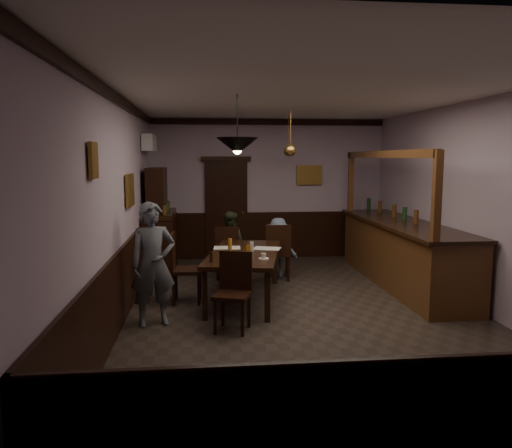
{
  "coord_description": "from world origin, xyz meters",
  "views": [
    {
      "loc": [
        -1.38,
        -6.69,
        2.18
      ],
      "look_at": [
        -0.58,
        0.96,
        1.15
      ],
      "focal_mm": 35.0,
      "sensor_mm": 36.0,
      "label": 1
    }
  ],
  "objects": [
    {
      "name": "picture_back",
      "position": [
        0.9,
        3.96,
        1.8
      ],
      "size": [
        0.55,
        0.04,
        0.42
      ],
      "color": "olive",
      "rests_on": "ground"
    },
    {
      "name": "sideboard",
      "position": [
        -2.21,
        2.74,
        0.8
      ],
      "size": [
        0.54,
        1.51,
        1.99
      ],
      "color": "black",
      "rests_on": "ground"
    },
    {
      "name": "pendant_brass_far",
      "position": [
        0.3,
        3.13,
        2.3
      ],
      "size": [
        0.2,
        0.2,
        0.81
      ],
      "color": "#BF8C3F",
      "rests_on": "ground"
    },
    {
      "name": "chair_far_left",
      "position": [
        -0.97,
        2.09,
        0.53
      ],
      "size": [
        0.47,
        0.47,
        0.97
      ],
      "rotation": [
        0.0,
        0.0,
        3.01
      ],
      "color": "black",
      "rests_on": "ground"
    },
    {
      "name": "pepper_mill",
      "position": [
        -1.29,
        0.07,
        0.82
      ],
      "size": [
        0.04,
        0.04,
        0.14
      ],
      "primitive_type": "cylinder",
      "color": "black",
      "rests_on": "dining_table"
    },
    {
      "name": "pastry_ring_a",
      "position": [
        -0.96,
        0.2,
        0.79
      ],
      "size": [
        0.13,
        0.13,
        0.04
      ],
      "primitive_type": "torus",
      "color": "#C68C47",
      "rests_on": "pastry_plate"
    },
    {
      "name": "bar_counter",
      "position": [
        1.99,
        1.42,
        0.58
      ],
      "size": [
        0.95,
        4.08,
        2.29
      ],
      "color": "#492513",
      "rests_on": "ground"
    },
    {
      "name": "coffee_cup",
      "position": [
        -0.55,
        0.18,
        0.8
      ],
      "size": [
        0.09,
        0.09,
        0.07
      ],
      "primitive_type": "imported",
      "rotation": [
        0.0,
        0.0,
        -0.19
      ],
      "color": "white",
      "rests_on": "saucer"
    },
    {
      "name": "person_standing",
      "position": [
        -2.05,
        -0.26,
        0.81
      ],
      "size": [
        0.68,
        0.54,
        1.62
      ],
      "primitive_type": "imported",
      "rotation": [
        0.0,
        0.0,
        0.29
      ],
      "color": "#4F515A",
      "rests_on": "ground"
    },
    {
      "name": "beer_glass",
      "position": [
        -0.99,
        0.82,
        0.85
      ],
      "size": [
        0.06,
        0.06,
        0.2
      ],
      "primitive_type": "cylinder",
      "color": "#BF721E",
      "rests_on": "dining_table"
    },
    {
      "name": "picture_left_small",
      "position": [
        -2.46,
        -1.6,
        2.15
      ],
      "size": [
        0.04,
        0.28,
        0.36
      ],
      "color": "olive",
      "rests_on": "ground"
    },
    {
      "name": "water_glass",
      "position": [
        -0.66,
        0.77,
        0.82
      ],
      "size": [
        0.06,
        0.06,
        0.15
      ],
      "primitive_type": "cylinder",
      "color": "silver",
      "rests_on": "dining_table"
    },
    {
      "name": "soda_can",
      "position": [
        -0.72,
        0.66,
        0.81
      ],
      "size": [
        0.07,
        0.07,
        0.12
      ],
      "primitive_type": "cylinder",
      "color": "orange",
      "rests_on": "dining_table"
    },
    {
      "name": "ac_unit",
      "position": [
        -2.38,
        2.9,
        2.45
      ],
      "size": [
        0.2,
        0.85,
        0.3
      ],
      "color": "white",
      "rests_on": "ground"
    },
    {
      "name": "person_seated_left",
      "position": [
        -0.92,
        2.37,
        0.6
      ],
      "size": [
        0.73,
        0.67,
        1.2
      ],
      "primitive_type": "imported",
      "rotation": [
        0.0,
        0.0,
        2.68
      ],
      "color": "#384227",
      "rests_on": "ground"
    },
    {
      "name": "room",
      "position": [
        0.0,
        0.0,
        1.5
      ],
      "size": [
        5.01,
        8.01,
        3.01
      ],
      "color": "#2D2621",
      "rests_on": "ground"
    },
    {
      "name": "chair_far_right",
      "position": [
        -0.08,
        1.92,
        0.56
      ],
      "size": [
        0.47,
        0.47,
        1.01
      ],
      "rotation": [
        0.0,
        0.0,
        3.06
      ],
      "color": "black",
      "rests_on": "ground"
    },
    {
      "name": "newspaper_left",
      "position": [
        -1.02,
        1.12,
        0.75
      ],
      "size": [
        0.44,
        0.32,
        0.01
      ],
      "primitive_type": "cube",
      "rotation": [
        0.0,
        0.0,
        -0.05
      ],
      "color": "silver",
      "rests_on": "dining_table"
    },
    {
      "name": "dining_table",
      "position": [
        -0.78,
        0.76,
        0.69
      ],
      "size": [
        1.4,
        2.35,
        0.75
      ],
      "rotation": [
        0.0,
        0.0,
        -0.19
      ],
      "color": "black",
      "rests_on": "ground"
    },
    {
      "name": "picture_left_large",
      "position": [
        -2.46,
        0.8,
        1.7
      ],
      "size": [
        0.04,
        0.62,
        0.48
      ],
      "color": "olive",
      "rests_on": "ground"
    },
    {
      "name": "chair_side",
      "position": [
        -1.74,
        0.73,
        0.58
      ],
      "size": [
        0.48,
        0.48,
        1.06
      ],
      "rotation": [
        0.0,
        0.0,
        1.53
      ],
      "color": "black",
      "rests_on": "ground"
    },
    {
      "name": "napkin",
      "position": [
        -0.84,
        0.57,
        0.75
      ],
      "size": [
        0.18,
        0.18,
        0.0
      ],
      "primitive_type": "cube",
      "rotation": [
        0.0,
        0.0,
        -0.19
      ],
      "color": "#FFC35D",
      "rests_on": "dining_table"
    },
    {
      "name": "door_back",
      "position": [
        -0.9,
        3.95,
        1.05
      ],
      "size": [
        0.9,
        0.06,
        2.1
      ],
      "primitive_type": "cube",
      "color": "black",
      "rests_on": "ground"
    },
    {
      "name": "newspaper_right",
      "position": [
        -0.4,
        0.99,
        0.75
      ],
      "size": [
        0.49,
        0.41,
        0.01
      ],
      "primitive_type": "cube",
      "rotation": [
        0.0,
        0.0,
        -0.3
      ],
      "color": "silver",
      "rests_on": "dining_table"
    },
    {
      "name": "pendant_brass_mid",
      "position": [
        0.1,
        1.78,
        2.3
      ],
      "size": [
        0.2,
        0.2,
        0.81
      ],
      "color": "#BF8C3F",
      "rests_on": "ground"
    },
    {
      "name": "chair_near",
      "position": [
        -1.02,
        -0.54,
        0.54
      ],
      "size": [
        0.54,
        0.54,
        0.99
      ],
      "rotation": [
        0.0,
        0.0,
        -0.32
      ],
      "color": "black",
      "rests_on": "ground"
    },
    {
      "name": "pendant_iron",
      "position": [
        -0.93,
        -0.02,
        2.33
      ],
      "size": [
        0.56,
        0.56,
        0.78
      ],
      "color": "black",
      "rests_on": "ground"
    },
    {
      "name": "person_seated_right",
      "position": [
        -0.04,
        2.19,
        0.54
      ],
      "size": [
        0.8,
        0.65,
        1.09
      ],
      "primitive_type": "imported",
      "rotation": [
        0.0,
        0.0,
        2.73
      ],
      "color": "slate",
      "rests_on": "ground"
    },
    {
      "name": "saucer",
      "position": [
        -0.55,
        0.19,
        0.76
      ],
      "size": [
        0.15,
        0.15,
        0.01
      ],
      "primitive_type": "cylinder",
      "color": "white",
      "rests_on": "dining_table"
    },
    {
      "name": "pastry_plate",
      "position": [
        -0.91,
        0.21,
        0.76
      ],
      "size": [
        0.22,
        0.22,
        0.01
      ],
      "primitive_type": "cylinder",
      "color": "white",
      "rests_on": "dining_table"
    },
    {
      "name": "pastry_ring_b",
      "position": [
        -0.86,
        0.25,
        0.79
      ],
      "size": [
        0.13,
        0.13,
        0.04
      ],
      "primitive_type": "torus",
      "color": "#C68C47",
      "rests_on": "pastry_plate"
    }
  ]
}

